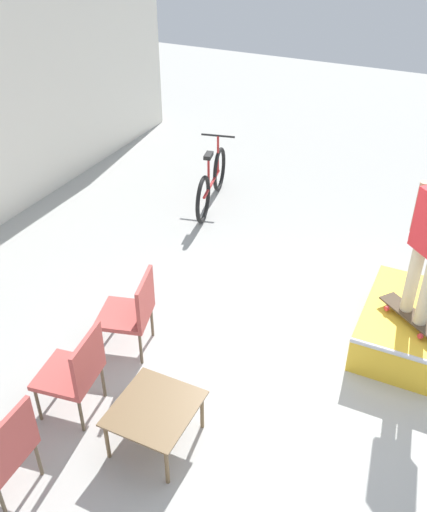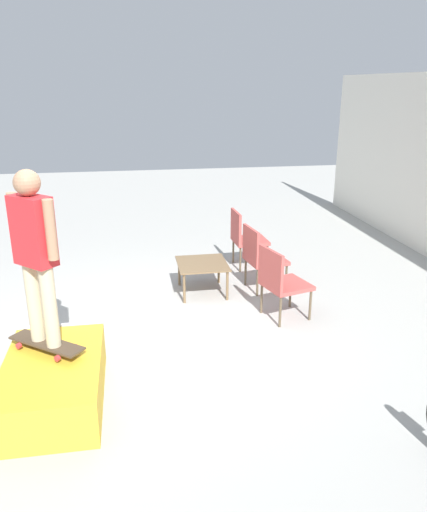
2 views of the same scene
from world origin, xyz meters
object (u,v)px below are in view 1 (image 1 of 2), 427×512
object	(u,v)px
skateboard_on_ramp	(412,316)
bicycle	(212,182)
patio_chair_center	(76,370)
skate_ramp_box	(404,325)
coffee_table	(155,411)
patio_chair_left	(0,450)
patio_chair_right	(133,310)

from	to	relation	value
skateboard_on_ramp	bicycle	bearing A→B (deg)	4.72
patio_chair_center	skateboard_on_ramp	bearing A→B (deg)	120.27
skate_ramp_box	coffee_table	xyz separation A→B (m)	(-2.32, 1.73, 0.18)
patio_chair_left	patio_chair_center	bearing A→B (deg)	177.46
patio_chair_left	patio_chair_right	bearing A→B (deg)	177.50
patio_chair_left	patio_chair_right	world-z (taller)	same
skateboard_on_ramp	coffee_table	size ratio (longest dim) A/B	1.00
skate_ramp_box	patio_chair_right	size ratio (longest dim) A/B	1.59
skate_ramp_box	bicycle	world-z (taller)	bicycle
patio_chair_right	skateboard_on_ramp	bearing A→B (deg)	98.07
patio_chair_left	bicycle	distance (m)	5.25
coffee_table	bicycle	xyz separation A→B (m)	(4.26, 1.51, -0.02)
patio_chair_left	bicycle	size ratio (longest dim) A/B	0.53
patio_chair_center	bicycle	xyz separation A→B (m)	(4.25, 0.69, -0.15)
bicycle	skateboard_on_ramp	bearing A→B (deg)	-135.19
patio_chair_left	patio_chair_center	size ratio (longest dim) A/B	1.00
skateboard_on_ramp	patio_chair_left	bearing A→B (deg)	87.20
coffee_table	patio_chair_left	distance (m)	1.26
skate_ramp_box	coffee_table	bearing A→B (deg)	143.35
patio_chair_left	patio_chair_center	distance (m)	0.96
coffee_table	patio_chair_right	xyz separation A→B (m)	(0.97, 0.83, 0.13)
skate_ramp_box	patio_chair_center	world-z (taller)	patio_chair_center
patio_chair_right	bicycle	world-z (taller)	bicycle
skateboard_on_ramp	coffee_table	world-z (taller)	skateboard_on_ramp
skate_ramp_box	patio_chair_left	bearing A→B (deg)	141.97
coffee_table	bicycle	world-z (taller)	bicycle
skateboard_on_ramp	coffee_table	distance (m)	2.78
coffee_table	bicycle	distance (m)	4.53
coffee_table	patio_chair_center	size ratio (longest dim) A/B	0.80
patio_chair_center	bicycle	distance (m)	4.31
patio_chair_left	skate_ramp_box	bearing A→B (deg)	139.37
bicycle	patio_chair_left	bearing A→B (deg)	175.26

